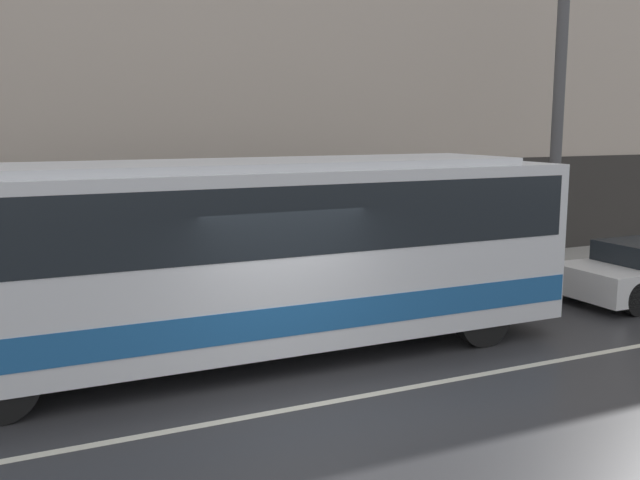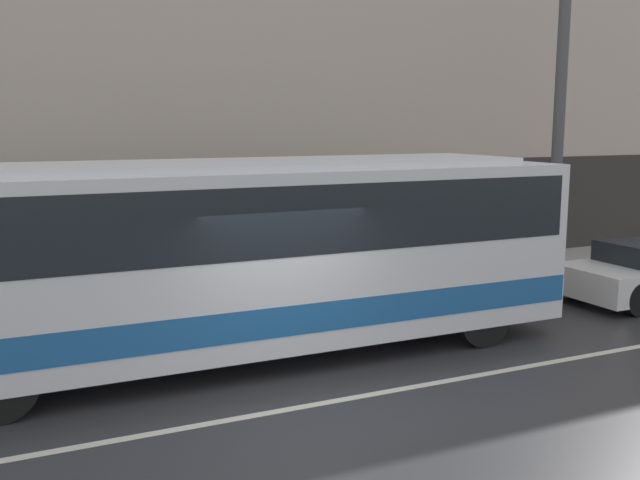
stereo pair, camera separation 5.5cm
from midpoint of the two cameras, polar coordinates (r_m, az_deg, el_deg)
ground_plane at (r=9.81m, az=-0.59°, el=-13.06°), size 60.00×60.00×0.00m
sidewalk at (r=14.80m, az=-9.60°, el=-5.08°), size 60.00×3.18×0.16m
lane_stripe at (r=9.80m, az=-0.59°, el=-13.04°), size 54.00×0.14×0.01m
transit_bus at (r=11.18m, az=-7.69°, el=-0.81°), size 11.51×2.53×3.16m
utility_pole_near at (r=17.54m, az=18.43°, el=9.87°), size 0.26×0.26×7.75m
pedestrian_waiting at (r=15.03m, az=-4.05°, el=-1.45°), size 0.36×0.36×1.64m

